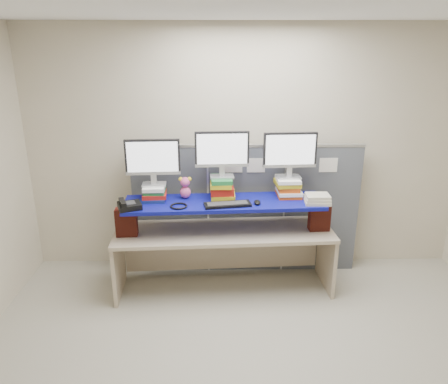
{
  "coord_description": "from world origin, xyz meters",
  "views": [
    {
      "loc": [
        -0.32,
        -2.87,
        2.62
      ],
      "look_at": [
        -0.26,
        1.35,
        1.13
      ],
      "focal_mm": 35.0,
      "sensor_mm": 36.0,
      "label": 1
    }
  ],
  "objects_px": {
    "monitor_center": "(222,152)",
    "desk_phone": "(129,205)",
    "desk": "(224,242)",
    "monitor_right": "(290,152)",
    "blue_board": "(224,203)",
    "monitor_left": "(153,160)",
    "keyboard": "(228,204)"
  },
  "relations": [
    {
      "from": "blue_board",
      "to": "desk_phone",
      "type": "distance_m",
      "value": 0.97
    },
    {
      "from": "monitor_left",
      "to": "monitor_right",
      "type": "height_order",
      "value": "monitor_right"
    },
    {
      "from": "desk_phone",
      "to": "monitor_right",
      "type": "bearing_deg",
      "value": -8.2
    },
    {
      "from": "desk",
      "to": "monitor_right",
      "type": "distance_m",
      "value": 1.18
    },
    {
      "from": "monitor_left",
      "to": "monitor_right",
      "type": "distance_m",
      "value": 1.41
    },
    {
      "from": "monitor_right",
      "to": "desk_phone",
      "type": "distance_m",
      "value": 1.72
    },
    {
      "from": "desk_phone",
      "to": "monitor_left",
      "type": "bearing_deg",
      "value": 30.94
    },
    {
      "from": "monitor_center",
      "to": "monitor_right",
      "type": "height_order",
      "value": "monitor_center"
    },
    {
      "from": "desk",
      "to": "blue_board",
      "type": "bearing_deg",
      "value": -93.2
    },
    {
      "from": "blue_board",
      "to": "keyboard",
      "type": "xyz_separation_m",
      "value": [
        0.03,
        -0.13,
        0.03
      ]
    },
    {
      "from": "monitor_center",
      "to": "desk_phone",
      "type": "xyz_separation_m",
      "value": [
        -0.92,
        -0.31,
        -0.46
      ]
    },
    {
      "from": "monitor_center",
      "to": "desk_phone",
      "type": "relative_size",
      "value": 2.02
    },
    {
      "from": "monitor_center",
      "to": "desk",
      "type": "bearing_deg",
      "value": -84.25
    },
    {
      "from": "desk_phone",
      "to": "monitor_center",
      "type": "bearing_deg",
      "value": -1.69
    },
    {
      "from": "blue_board",
      "to": "monitor_left",
      "type": "height_order",
      "value": "monitor_left"
    },
    {
      "from": "desk_phone",
      "to": "keyboard",
      "type": "bearing_deg",
      "value": -16.76
    },
    {
      "from": "monitor_center",
      "to": "keyboard",
      "type": "relative_size",
      "value": 1.14
    },
    {
      "from": "monitor_right",
      "to": "desk_phone",
      "type": "relative_size",
      "value": 2.02
    },
    {
      "from": "desk",
      "to": "monitor_right",
      "type": "xyz_separation_m",
      "value": [
        0.68,
        0.16,
        0.95
      ]
    },
    {
      "from": "desk",
      "to": "monitor_center",
      "type": "bearing_deg",
      "value": 95.75
    },
    {
      "from": "monitor_center",
      "to": "desk_phone",
      "type": "distance_m",
      "value": 1.08
    },
    {
      "from": "monitor_left",
      "to": "monitor_center",
      "type": "relative_size",
      "value": 1.0
    },
    {
      "from": "desk_phone",
      "to": "blue_board",
      "type": "bearing_deg",
      "value": -8.7
    },
    {
      "from": "blue_board",
      "to": "monitor_center",
      "type": "bearing_deg",
      "value": 95.75
    },
    {
      "from": "blue_board",
      "to": "keyboard",
      "type": "bearing_deg",
      "value": -79.13
    },
    {
      "from": "monitor_left",
      "to": "desk_phone",
      "type": "distance_m",
      "value": 0.53
    },
    {
      "from": "monitor_left",
      "to": "monitor_right",
      "type": "bearing_deg",
      "value": -0.0
    },
    {
      "from": "desk",
      "to": "desk_phone",
      "type": "distance_m",
      "value": 1.09
    },
    {
      "from": "desk",
      "to": "monitor_left",
      "type": "bearing_deg",
      "value": 170.63
    },
    {
      "from": "blue_board",
      "to": "monitor_left",
      "type": "distance_m",
      "value": 0.85
    },
    {
      "from": "keyboard",
      "to": "monitor_center",
      "type": "bearing_deg",
      "value": 92.32
    },
    {
      "from": "blue_board",
      "to": "desk",
      "type": "bearing_deg",
      "value": 86.8
    }
  ]
}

